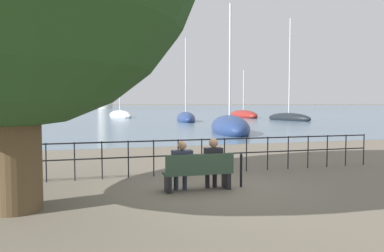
{
  "coord_description": "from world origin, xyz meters",
  "views": [
    {
      "loc": [
        -2.6,
        -8.55,
        2.11
      ],
      "look_at": [
        0.0,
        0.5,
        1.52
      ],
      "focal_mm": 35.0,
      "sensor_mm": 36.0,
      "label": 1
    }
  ],
  "objects_px": {
    "sailboat_3": "(243,115)",
    "sailboat_4": "(186,118)",
    "harbor_lighthouse": "(105,81)",
    "park_bench": "(198,173)",
    "sailboat_5": "(289,118)",
    "closed_umbrella": "(241,168)",
    "seated_person_left": "(182,163)",
    "sailboat_2": "(230,128)",
    "sailboat_1": "(120,115)",
    "sailboat_0": "(29,118)",
    "seated_person_right": "(213,161)"
  },
  "relations": [
    {
      "from": "sailboat_3",
      "to": "harbor_lighthouse",
      "type": "xyz_separation_m",
      "value": [
        -14.66,
        91.09,
        9.89
      ]
    },
    {
      "from": "closed_umbrella",
      "to": "harbor_lighthouse",
      "type": "distance_m",
      "value": 132.7
    },
    {
      "from": "seated_person_left",
      "to": "sailboat_3",
      "type": "relative_size",
      "value": 0.14
    },
    {
      "from": "closed_umbrella",
      "to": "sailboat_5",
      "type": "height_order",
      "value": "sailboat_5"
    },
    {
      "from": "park_bench",
      "to": "seated_person_right",
      "type": "bearing_deg",
      "value": 10.7
    },
    {
      "from": "sailboat_2",
      "to": "sailboat_3",
      "type": "bearing_deg",
      "value": 76.12
    },
    {
      "from": "sailboat_0",
      "to": "harbor_lighthouse",
      "type": "bearing_deg",
      "value": 58.86
    },
    {
      "from": "sailboat_1",
      "to": "sailboat_0",
      "type": "bearing_deg",
      "value": -169.42
    },
    {
      "from": "seated_person_left",
      "to": "sailboat_4",
      "type": "distance_m",
      "value": 33.62
    },
    {
      "from": "closed_umbrella",
      "to": "sailboat_3",
      "type": "distance_m",
      "value": 45.09
    },
    {
      "from": "park_bench",
      "to": "sailboat_1",
      "type": "bearing_deg",
      "value": 87.18
    },
    {
      "from": "sailboat_0",
      "to": "sailboat_2",
      "type": "xyz_separation_m",
      "value": [
        16.22,
        -24.15,
        0.08
      ]
    },
    {
      "from": "sailboat_5",
      "to": "seated_person_left",
      "type": "bearing_deg",
      "value": -139.64
    },
    {
      "from": "sailboat_3",
      "to": "sailboat_4",
      "type": "bearing_deg",
      "value": -138.33
    },
    {
      "from": "sailboat_5",
      "to": "park_bench",
      "type": "bearing_deg",
      "value": -139.08
    },
    {
      "from": "sailboat_4",
      "to": "sailboat_0",
      "type": "bearing_deg",
      "value": 166.07
    },
    {
      "from": "seated_person_right",
      "to": "park_bench",
      "type": "bearing_deg",
      "value": -169.3
    },
    {
      "from": "seated_person_left",
      "to": "sailboat_0",
      "type": "xyz_separation_m",
      "value": [
        -8.67,
        39.99,
        -0.37
      ]
    },
    {
      "from": "park_bench",
      "to": "harbor_lighthouse",
      "type": "xyz_separation_m",
      "value": [
        4.77,
        132.37,
        9.78
      ]
    },
    {
      "from": "park_bench",
      "to": "harbor_lighthouse",
      "type": "height_order",
      "value": "harbor_lighthouse"
    },
    {
      "from": "seated_person_left",
      "to": "sailboat_5",
      "type": "height_order",
      "value": "sailboat_5"
    },
    {
      "from": "sailboat_3",
      "to": "sailboat_1",
      "type": "bearing_deg",
      "value": 167.93
    },
    {
      "from": "seated_person_right",
      "to": "sailboat_3",
      "type": "bearing_deg",
      "value": 65.21
    },
    {
      "from": "seated_person_left",
      "to": "sailboat_3",
      "type": "height_order",
      "value": "sailboat_3"
    },
    {
      "from": "closed_umbrella",
      "to": "seated_person_right",
      "type": "bearing_deg",
      "value": 179.89
    },
    {
      "from": "seated_person_left",
      "to": "sailboat_1",
      "type": "height_order",
      "value": "sailboat_1"
    },
    {
      "from": "sailboat_3",
      "to": "sailboat_4",
      "type": "relative_size",
      "value": 0.88
    },
    {
      "from": "seated_person_left",
      "to": "sailboat_2",
      "type": "bearing_deg",
      "value": 64.5
    },
    {
      "from": "closed_umbrella",
      "to": "sailboat_4",
      "type": "bearing_deg",
      "value": 77.29
    },
    {
      "from": "sailboat_3",
      "to": "closed_umbrella",
      "type": "bearing_deg",
      "value": -110.91
    },
    {
      "from": "sailboat_0",
      "to": "sailboat_3",
      "type": "xyz_separation_m",
      "value": [
        28.49,
        1.22,
        0.02
      ]
    },
    {
      "from": "seated_person_left",
      "to": "sailboat_2",
      "type": "xyz_separation_m",
      "value": [
        7.55,
        15.84,
        -0.29
      ]
    },
    {
      "from": "park_bench",
      "to": "sailboat_2",
      "type": "height_order",
      "value": "sailboat_2"
    },
    {
      "from": "closed_umbrella",
      "to": "sailboat_0",
      "type": "distance_m",
      "value": 41.27
    },
    {
      "from": "closed_umbrella",
      "to": "sailboat_3",
      "type": "xyz_separation_m",
      "value": [
        18.29,
        41.21,
        -0.17
      ]
    },
    {
      "from": "park_bench",
      "to": "sailboat_5",
      "type": "xyz_separation_m",
      "value": [
        20.84,
        31.18,
        -0.07
      ]
    },
    {
      "from": "seated_person_right",
      "to": "sailboat_5",
      "type": "height_order",
      "value": "sailboat_5"
    },
    {
      "from": "park_bench",
      "to": "sailboat_0",
      "type": "xyz_separation_m",
      "value": [
        -9.06,
        40.06,
        -0.13
      ]
    },
    {
      "from": "harbor_lighthouse",
      "to": "park_bench",
      "type": "bearing_deg",
      "value": -92.06
    },
    {
      "from": "sailboat_1",
      "to": "sailboat_3",
      "type": "bearing_deg",
      "value": -31.85
    },
    {
      "from": "sailboat_1",
      "to": "sailboat_4",
      "type": "height_order",
      "value": "sailboat_4"
    },
    {
      "from": "park_bench",
      "to": "seated_person_right",
      "type": "xyz_separation_m",
      "value": [
        0.39,
        0.07,
        0.26
      ]
    },
    {
      "from": "park_bench",
      "to": "closed_umbrella",
      "type": "distance_m",
      "value": 1.14
    },
    {
      "from": "park_bench",
      "to": "harbor_lighthouse",
      "type": "distance_m",
      "value": 132.82
    },
    {
      "from": "sailboat_1",
      "to": "sailboat_3",
      "type": "xyz_separation_m",
      "value": [
        17.17,
        -4.63,
        -0.0
      ]
    },
    {
      "from": "seated_person_left",
      "to": "sailboat_1",
      "type": "distance_m",
      "value": 45.92
    },
    {
      "from": "closed_umbrella",
      "to": "harbor_lighthouse",
      "type": "relative_size",
      "value": 0.04
    },
    {
      "from": "sailboat_4",
      "to": "sailboat_5",
      "type": "distance_m",
      "value": 12.46
    },
    {
      "from": "closed_umbrella",
      "to": "harbor_lighthouse",
      "type": "height_order",
      "value": "harbor_lighthouse"
    },
    {
      "from": "sailboat_5",
      "to": "sailboat_4",
      "type": "bearing_deg",
      "value": 158.59
    }
  ]
}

